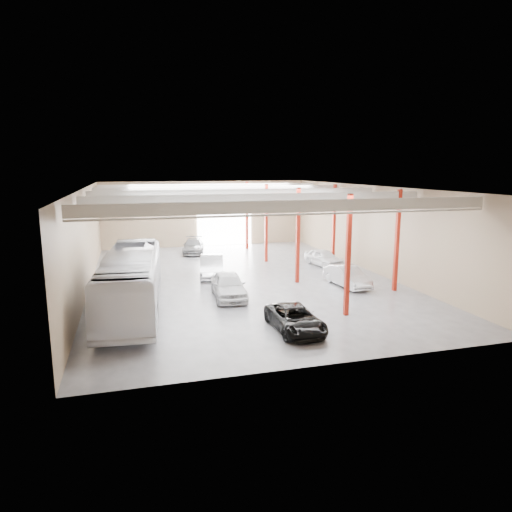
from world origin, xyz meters
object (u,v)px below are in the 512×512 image
coach_bus (132,281)px  car_row_b (212,266)px  car_right_near (347,276)px  black_sedan (295,319)px  car_row_c (193,246)px  car_right_far (324,258)px  car_row_a (228,285)px

coach_bus → car_row_b: coach_bus is taller
coach_bus → car_right_near: size_ratio=2.90×
black_sedan → car_row_b: size_ratio=0.94×
black_sedan → car_row_c: size_ratio=0.97×
car_row_c → car_right_far: bearing=-31.8°
black_sedan → car_row_c: bearing=94.2°
black_sedan → car_row_b: car_row_b is taller
car_row_a → car_row_b: (0.00, 6.17, -0.02)m
car_row_a → car_right_far: 12.60m
car_row_b → car_right_near: size_ratio=1.12×
car_right_far → coach_bus: bearing=-162.4°
car_row_c → car_right_near: car_right_near is taller
car_row_a → car_right_near: car_row_a is taller
car_row_c → car_right_far: size_ratio=1.15×
car_row_a → car_right_far: (10.08, 7.55, -0.13)m
car_right_near → car_right_far: (1.23, 6.93, -0.02)m
car_right_near → black_sedan: bearing=-136.4°
coach_bus → car_right_near: bearing=12.0°
car_row_b → car_right_near: 10.45m
coach_bus → car_row_c: bearing=76.1°
car_row_b → car_right_near: (8.85, -5.55, -0.09)m
car_row_a → car_row_b: bearing=94.0°
black_sedan → car_right_far: (8.05, 14.57, 0.07)m
coach_bus → car_row_b: 9.65m
black_sedan → car_row_b: bearing=98.0°
coach_bus → car_row_c: size_ratio=2.68×
coach_bus → car_right_near: 15.10m
car_row_c → car_row_a: bearing=-79.7°
coach_bus → car_row_a: coach_bus is taller
coach_bus → car_right_far: bearing=33.5°
coach_bus → car_row_c: (6.09, 17.92, -1.11)m
black_sedan → car_right_near: 10.24m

